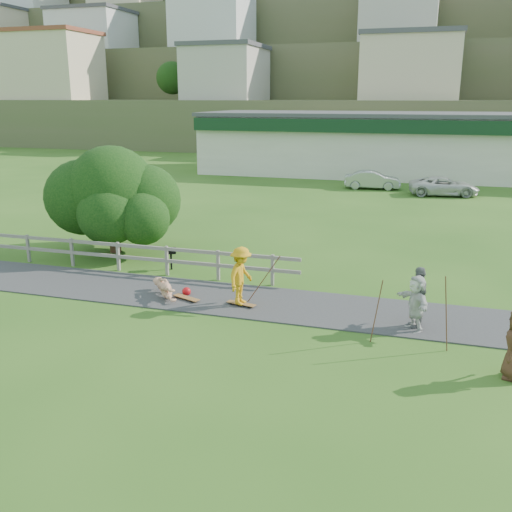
# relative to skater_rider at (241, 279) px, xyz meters

# --- Properties ---
(ground) EXTENTS (260.00, 260.00, 0.00)m
(ground) POSITION_rel_skater_rider_xyz_m (-1.63, -1.00, -0.91)
(ground) COLOR #2C5819
(ground) RESTS_ON ground
(path) EXTENTS (34.00, 3.00, 0.04)m
(path) POSITION_rel_skater_rider_xyz_m (-1.63, 0.50, -0.89)
(path) COLOR #323134
(path) RESTS_ON ground
(fence) EXTENTS (15.05, 0.10, 1.10)m
(fence) POSITION_rel_skater_rider_xyz_m (-6.25, 2.30, -0.19)
(fence) COLOR slate
(fence) RESTS_ON ground
(strip_mall) EXTENTS (32.50, 10.75, 5.10)m
(strip_mall) POSITION_rel_skater_rider_xyz_m (2.37, 33.94, 1.67)
(strip_mall) COLOR beige
(strip_mall) RESTS_ON ground
(hillside) EXTENTS (220.00, 67.00, 47.50)m
(hillside) POSITION_rel_skater_rider_xyz_m (-1.63, 90.31, 13.51)
(hillside) COLOR #555F38
(hillside) RESTS_ON ground
(skater_rider) EXTENTS (0.85, 1.27, 1.82)m
(skater_rider) POSITION_rel_skater_rider_xyz_m (0.00, 0.00, 0.00)
(skater_rider) COLOR orange
(skater_rider) RESTS_ON ground
(skater_fallen) EXTENTS (1.59, 1.47, 0.64)m
(skater_fallen) POSITION_rel_skater_rider_xyz_m (-2.65, 0.09, -0.59)
(skater_fallen) COLOR tan
(skater_fallen) RESTS_ON ground
(spectator_b) EXTENTS (0.72, 1.13, 1.79)m
(spectator_b) POSITION_rel_skater_rider_xyz_m (5.27, -0.11, -0.01)
(spectator_b) COLOR slate
(spectator_b) RESTS_ON ground
(spectator_d) EXTENTS (1.17, 1.54, 1.62)m
(spectator_d) POSITION_rel_skater_rider_xyz_m (5.22, -0.37, -0.10)
(spectator_d) COLOR silver
(spectator_d) RESTS_ON ground
(car_silver) EXTENTS (4.00, 1.70, 1.28)m
(car_silver) POSITION_rel_skater_rider_xyz_m (1.37, 25.29, -0.27)
(car_silver) COLOR #A3A6AA
(car_silver) RESTS_ON ground
(car_white) EXTENTS (4.74, 2.74, 1.24)m
(car_white) POSITION_rel_skater_rider_xyz_m (6.21, 23.80, -0.29)
(car_white) COLOR silver
(car_white) RESTS_ON ground
(tree) EXTENTS (5.93, 5.93, 3.26)m
(tree) POSITION_rel_skater_rider_xyz_m (-7.14, 4.64, 0.72)
(tree) COLOR black
(tree) RESTS_ON ground
(bbq) EXTENTS (0.47, 0.42, 0.83)m
(bbq) POSITION_rel_skater_rider_xyz_m (-3.80, 3.01, -0.49)
(bbq) COLOR black
(bbq) RESTS_ON ground
(longboard_rider) EXTENTS (0.98, 0.42, 0.11)m
(longboard_rider) POSITION_rel_skater_rider_xyz_m (0.00, 0.00, -0.85)
(longboard_rider) COLOR brown
(longboard_rider) RESTS_ON ground
(longboard_fallen) EXTENTS (1.01, 0.58, 0.11)m
(longboard_fallen) POSITION_rel_skater_rider_xyz_m (-1.85, -0.01, -0.85)
(longboard_fallen) COLOR brown
(longboard_fallen) RESTS_ON ground
(helmet) EXTENTS (0.29, 0.29, 0.29)m
(helmet) POSITION_rel_skater_rider_xyz_m (-2.05, 0.44, -0.76)
(helmet) COLOR #B50D13
(helmet) RESTS_ON ground
(pole_rider) EXTENTS (0.03, 0.03, 1.94)m
(pole_rider) POSITION_rel_skater_rider_xyz_m (0.60, 0.40, 0.06)
(pole_rider) COLOR brown
(pole_rider) RESTS_ON ground
(pole_spec_left) EXTENTS (0.03, 0.03, 1.77)m
(pole_spec_left) POSITION_rel_skater_rider_xyz_m (4.25, -1.50, -0.02)
(pole_spec_left) COLOR brown
(pole_spec_left) RESTS_ON ground
(pole_spec_right) EXTENTS (0.03, 0.03, 2.00)m
(pole_spec_right) POSITION_rel_skater_rider_xyz_m (5.99, -1.50, 0.09)
(pole_spec_right) COLOR brown
(pole_spec_right) RESTS_ON ground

